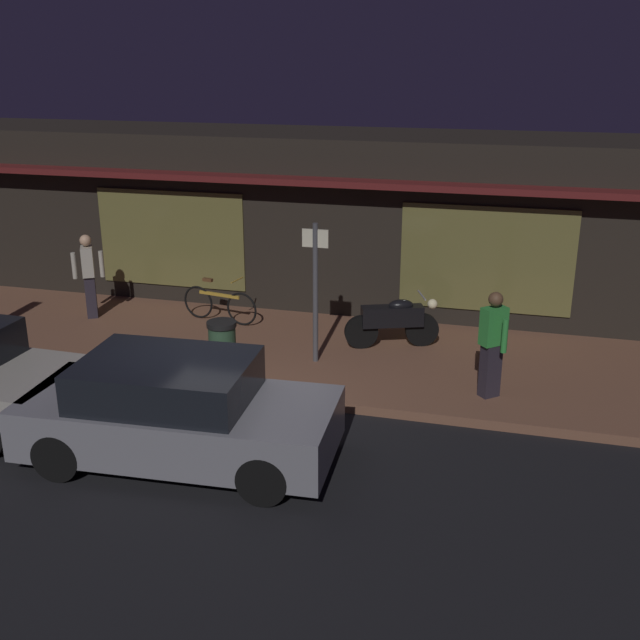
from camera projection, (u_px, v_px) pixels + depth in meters
name	position (u px, v px, depth m)	size (l,w,h in m)	color
ground_plane	(231.00, 431.00, 11.08)	(60.00, 60.00, 0.00)	black
sidewalk_slab	(292.00, 352.00, 13.79)	(18.00, 4.00, 0.15)	brown
storefront_building	(338.00, 219.00, 16.31)	(18.00, 3.30, 3.60)	black
motorcycle	(394.00, 320.00, 13.69)	(1.63, 0.81, 0.97)	black
bicycle_parked	(219.00, 304.00, 15.01)	(1.64, 0.46, 0.91)	black
person_photographer	(89.00, 274.00, 15.12)	(0.58, 0.44, 1.67)	#28232D
person_bystander	(492.00, 342.00, 11.59)	(0.47, 0.51, 1.67)	#28232D
sign_post	(315.00, 285.00, 12.76)	(0.44, 0.09, 2.40)	#47474C
trash_bin	(223.00, 348.00, 12.47)	(0.48, 0.48, 0.93)	#2D4C33
parked_car_far	(176.00, 412.00, 10.09)	(4.19, 1.97, 1.42)	black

